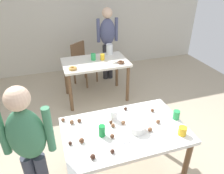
{
  "coord_description": "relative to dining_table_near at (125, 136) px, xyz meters",
  "views": [
    {
      "loc": [
        -0.72,
        -1.74,
        2.22
      ],
      "look_at": [
        -0.01,
        0.47,
        0.9
      ],
      "focal_mm": 33.98,
      "sensor_mm": 36.0,
      "label": 1
    }
  ],
  "objects": [
    {
      "name": "ground_plane",
      "position": [
        0.07,
        0.16,
        -0.66
      ],
      "size": [
        6.4,
        6.4,
        0.0
      ],
      "primitive_type": "plane",
      "color": "tan"
    },
    {
      "name": "wall_back",
      "position": [
        0.07,
        3.36,
        0.64
      ],
      "size": [
        6.4,
        0.1,
        2.6
      ],
      "primitive_type": "cube",
      "color": "beige",
      "rests_on": "ground_plane"
    },
    {
      "name": "dining_table_near",
      "position": [
        0.0,
        0.0,
        0.0
      ],
      "size": [
        1.28,
        0.81,
        0.75
      ],
      "color": "white",
      "rests_on": "ground_plane"
    },
    {
      "name": "dining_table_far",
      "position": [
        0.15,
        1.87,
        -0.01
      ],
      "size": [
        1.17,
        0.73,
        0.75
      ],
      "color": "silver",
      "rests_on": "ground_plane"
    },
    {
      "name": "chair_far_table",
      "position": [
        0.03,
        2.58,
        -0.16
      ],
      "size": [
        0.56,
        0.56,
        0.87
      ],
      "color": "brown",
      "rests_on": "ground_plane"
    },
    {
      "name": "person_girl_near",
      "position": [
        -0.92,
        -0.08,
        0.21
      ],
      "size": [
        0.45,
        0.26,
        1.46
      ],
      "color": "#383D4C",
      "rests_on": "ground_plane"
    },
    {
      "name": "person_adult_far",
      "position": [
        0.6,
        2.58,
        0.27
      ],
      "size": [
        0.45,
        0.22,
        1.54
      ],
      "color": "#28282D",
      "rests_on": "ground_plane"
    },
    {
      "name": "mixing_bowl",
      "position": [
        0.11,
        -0.07,
        0.13
      ],
      "size": [
        0.17,
        0.17,
        0.08
      ],
      "primitive_type": "cylinder",
      "color": "white",
      "rests_on": "dining_table_near"
    },
    {
      "name": "soda_can",
      "position": [
        -0.25,
        -0.02,
        0.16
      ],
      "size": [
        0.07,
        0.07,
        0.12
      ],
      "primitive_type": "cylinder",
      "color": "#198438",
      "rests_on": "dining_table_near"
    },
    {
      "name": "fork_near",
      "position": [
        -0.03,
        -0.19,
        0.1
      ],
      "size": [
        0.17,
        0.02,
        0.01
      ],
      "primitive_type": "cube",
      "color": "silver",
      "rests_on": "dining_table_near"
    },
    {
      "name": "cup_near_0",
      "position": [
        -0.06,
        0.18,
        0.15
      ],
      "size": [
        0.08,
        0.08,
        0.12
      ],
      "primitive_type": "cylinder",
      "color": "white",
      "rests_on": "dining_table_near"
    },
    {
      "name": "cup_near_1",
      "position": [
        0.6,
        -0.01,
        0.14
      ],
      "size": [
        0.07,
        0.07,
        0.1
      ],
      "primitive_type": "cylinder",
      "color": "green",
      "rests_on": "dining_table_near"
    },
    {
      "name": "cup_near_2",
      "position": [
        0.52,
        -0.25,
        0.14
      ],
      "size": [
        0.08,
        0.08,
        0.09
      ],
      "primitive_type": "cylinder",
      "color": "yellow",
      "rests_on": "dining_table_near"
    },
    {
      "name": "cake_ball_0",
      "position": [
        0.01,
        0.08,
        0.12
      ],
      "size": [
        0.05,
        0.05,
        0.05
      ],
      "primitive_type": "sphere",
      "color": "brown",
      "rests_on": "dining_table_near"
    },
    {
      "name": "cake_ball_1",
      "position": [
        -0.41,
        -0.28,
        0.12
      ],
      "size": [
        0.05,
        0.05,
        0.05
      ],
      "primitive_type": "sphere",
      "color": "#3D2319",
      "rests_on": "dining_table_near"
    },
    {
      "name": "cake_ball_2",
      "position": [
        -0.43,
        0.26,
        0.12
      ],
      "size": [
        0.04,
        0.04,
        0.04
      ],
      "primitive_type": "sphere",
      "color": "brown",
      "rests_on": "dining_table_near"
    },
    {
      "name": "cake_ball_3",
      "position": [
        0.41,
        0.19,
        0.11
      ],
      "size": [
        0.04,
        0.04,
        0.04
      ],
      "primitive_type": "sphere",
      "color": "brown",
      "rests_on": "dining_table_near"
    },
    {
      "name": "cake_ball_4",
      "position": [
        -0.11,
        0.13,
        0.11
      ],
      "size": [
        0.04,
        0.04,
        0.04
      ],
      "primitive_type": "sphere",
      "color": "brown",
      "rests_on": "dining_table_near"
    },
    {
      "name": "cake_ball_5",
      "position": [
        -0.17,
        -0.08,
        0.12
      ],
      "size": [
        0.04,
        0.04,
        0.04
      ],
      "primitive_type": "sphere",
      "color": "brown",
      "rests_on": "dining_table_near"
    },
    {
      "name": "cake_ball_6",
      "position": [
        -0.11,
        0.07,
        0.12
      ],
      "size": [
        0.04,
        0.04,
        0.04
      ],
      "primitive_type": "sphere",
      "color": "brown",
      "rests_on": "dining_table_near"
    },
    {
      "name": "cake_ball_7",
      "position": [
        0.37,
        -0.02,
        0.12
      ],
      "size": [
        0.04,
        0.04,
        0.04
      ],
      "primitive_type": "sphere",
      "color": "brown",
      "rests_on": "dining_table_near"
    },
    {
      "name": "cake_ball_8",
      "position": [
        -0.51,
        0.26,
        0.12
      ],
      "size": [
        0.05,
        0.05,
        0.05
      ],
      "primitive_type": "sphere",
      "color": "brown",
      "rests_on": "dining_table_near"
    },
    {
      "name": "cake_ball_9",
      "position": [
        0.23,
        -0.11,
        0.12
      ],
      "size": [
        0.05,
        0.05,
        0.05
      ],
      "primitive_type": "sphere",
      "color": "brown",
      "rests_on": "dining_table_near"
    },
    {
      "name": "cake_ball_10",
      "position": [
        -0.57,
        -0.05,
        0.11
      ],
      "size": [
        0.04,
        0.04,
        0.04
      ],
      "primitive_type": "sphere",
      "color": "#3D2319",
      "rests_on": "dining_table_near"
    },
    {
      "name": "cake_ball_11",
      "position": [
        -0.23,
        -0.27,
        0.11
      ],
      "size": [
        0.04,
        0.04,
        0.04
      ],
      "primitive_type": "sphere",
      "color": "#3D2319",
      "rests_on": "dining_table_near"
    },
    {
      "name": "cake_ball_12",
      "position": [
        -0.6,
        0.33,
        0.11
      ],
      "size": [
        0.04,
        0.04,
        0.04
      ],
      "primitive_type": "sphere",
      "color": "brown",
      "rests_on": "dining_table_near"
    },
    {
      "name": "cake_ball_13",
      "position": [
        0.13,
        0.31,
        0.11
      ],
      "size": [
        0.04,
        0.04,
        0.04
      ],
      "primitive_type": "sphere",
      "color": "#3D2319",
      "rests_on": "dining_table_near"
    },
    {
      "name": "cake_ball_14",
      "position": [
        -0.47,
        -0.06,
        0.12
      ],
      "size": [
        0.05,
        0.05,
        0.05
      ],
      "primitive_type": "sphere",
      "color": "brown",
      "rests_on": "dining_table_near"
    },
    {
      "name": "pitcher_far",
      "position": [
        0.5,
        2.13,
        0.19
      ],
      "size": [
        0.12,
        0.12,
        0.2
      ],
      "primitive_type": "cylinder",
      "color": "white",
      "rests_on": "dining_table_far"
    },
    {
      "name": "cup_far_0",
      "position": [
        0.29,
        1.9,
        0.15
      ],
      "size": [
        0.08,
        0.08,
        0.11
      ],
      "primitive_type": "cylinder",
      "color": "yellow",
      "rests_on": "dining_table_far"
    },
    {
      "name": "cup_far_1",
      "position": [
        0.13,
        1.94,
        0.15
      ],
      "size": [
        0.09,
        0.09,
        0.12
      ],
      "primitive_type": "cylinder",
      "color": "green",
      "rests_on": "dining_table_far"
    },
    {
      "name": "donut_far_0",
      "position": [
        0.46,
        1.7,
        0.11
      ],
      "size": [
        0.1,
        0.1,
        0.03
      ],
      "primitive_type": "torus",
      "color": "white",
      "rests_on": "dining_table_far"
    },
    {
      "name": "donut_far_1",
      "position": [
        0.56,
        1.64,
        0.11
      ],
      "size": [
        0.12,
        0.12,
        0.04
      ],
      "primitive_type": "torus",
      "color": "brown",
      "rests_on": "dining_table_far"
    },
    {
      "name": "donut_far_2",
      "position": [
        -0.29,
        1.64,
        0.12
      ],
      "size": [
        0.14,
        0.14,
        0.04
      ],
      "primitive_type": "torus",
      "color": "gold",
      "rests_on": "dining_table_far"
    }
  ]
}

